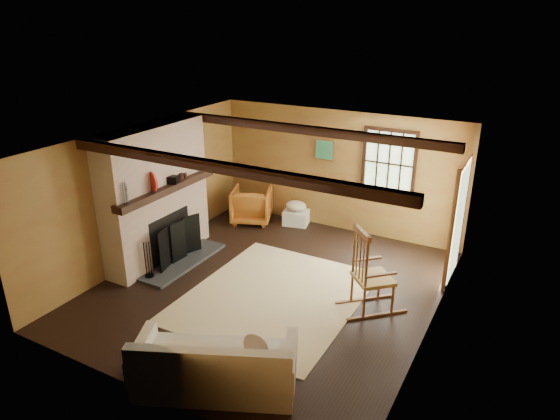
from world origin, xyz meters
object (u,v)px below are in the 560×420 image
Objects in this scene: laundry_basket at (296,218)px; armchair at (252,205)px; sofa at (216,369)px; fireplace at (157,200)px; rocking_chair at (370,276)px.

laundry_basket is 0.96m from armchair.
sofa reaches higher than laundry_basket.
fireplace is 1.82× the size of rocking_chair.
armchair is (-3.27, 2.01, -0.19)m from rocking_chair.
rocking_chair reaches higher than armchair.
fireplace is 4.80× the size of laundry_basket.
laundry_basket is (1.44, 2.49, -0.95)m from fireplace.
sofa is at bearing 114.62° from rocking_chair.
sofa reaches higher than armchair.
armchair reaches higher than laundry_basket.
rocking_chair is 3.84m from armchair.
armchair is (-2.27, 4.48, 0.09)m from sofa.
fireplace is at bearing 49.26° from rocking_chair.
rocking_chair is at bearing 126.64° from armchair.
fireplace is 2.37m from armchair.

